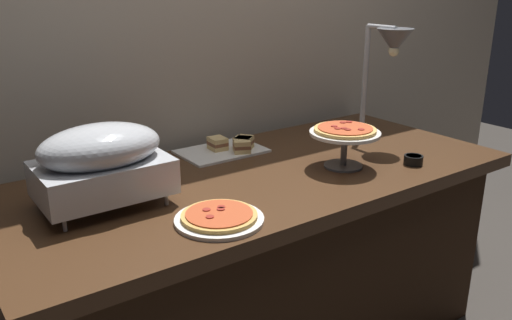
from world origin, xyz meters
name	(u,v)px	position (x,y,z in m)	size (l,w,h in m)	color
back_wall	(189,37)	(0.00, 0.50, 1.20)	(4.40, 0.04, 2.40)	#B7A893
buffet_table	(260,262)	(0.00, 0.00, 0.39)	(1.90, 0.84, 0.76)	#422816
chafing_dish	(102,161)	(-0.57, 0.03, 0.91)	(0.39, 0.26, 0.26)	#B7BABF
heat_lamp	(388,53)	(0.66, 0.01, 1.14)	(0.15, 0.29, 0.49)	#B7BABF
pizza_plate_front	(219,218)	(-0.34, -0.27, 0.77)	(0.26, 0.26, 0.03)	white
pizza_plate_center	(345,135)	(0.29, -0.13, 0.88)	(0.26, 0.26, 0.16)	#595B60
sandwich_platter	(230,147)	(0.04, 0.26, 0.78)	(0.34, 0.23, 0.06)	white
sauce_cup_near	(118,168)	(-0.42, 0.29, 0.78)	(0.06, 0.06, 0.03)	black
sauce_cup_far	(413,160)	(0.52, -0.27, 0.78)	(0.07, 0.07, 0.04)	black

